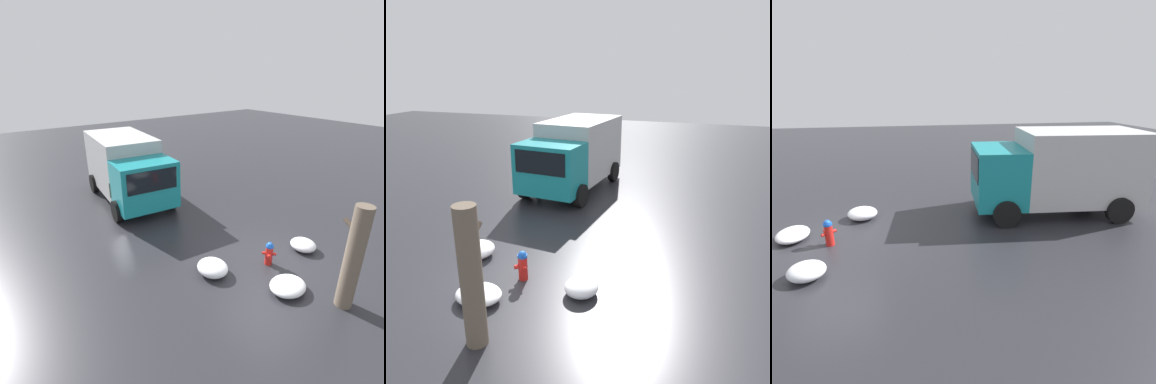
# 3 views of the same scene
# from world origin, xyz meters

# --- Properties ---
(ground_plane) EXTENTS (60.00, 60.00, 0.00)m
(ground_plane) POSITION_xyz_m (0.00, 0.00, 0.00)
(ground_plane) COLOR #28282D
(fire_hydrant) EXTENTS (0.38, 0.38, 0.79)m
(fire_hydrant) POSITION_xyz_m (-0.00, 0.00, 0.40)
(fire_hydrant) COLOR red
(fire_hydrant) RESTS_ON ground_plane
(tree_trunk) EXTENTS (0.66, 0.43, 2.87)m
(tree_trunk) POSITION_xyz_m (-2.37, -0.19, 1.45)
(tree_trunk) COLOR #6B5B4C
(tree_trunk) RESTS_ON ground_plane
(delivery_truck) EXTENTS (5.96, 3.17, 2.94)m
(delivery_truck) POSITION_xyz_m (7.57, 1.27, 1.60)
(delivery_truck) COLOR teal
(delivery_truck) RESTS_ON ground_plane
(pedestrian) EXTENTS (0.35, 0.35, 1.63)m
(pedestrian) POSITION_xyz_m (6.37, 2.47, 0.89)
(pedestrian) COLOR #23232D
(pedestrian) RESTS_ON ground_plane
(snow_pile_by_hydrant) EXTENTS (0.91, 1.10, 0.33)m
(snow_pile_by_hydrant) POSITION_xyz_m (-1.17, 0.55, 0.16)
(snow_pile_by_hydrant) COLOR white
(snow_pile_by_hydrant) RESTS_ON ground_plane
(snow_pile_curbside) EXTENTS (0.87, 0.81, 0.38)m
(snow_pile_curbside) POSITION_xyz_m (-0.16, -1.61, 0.19)
(snow_pile_curbside) COLOR white
(snow_pile_curbside) RESTS_ON ground_plane
(snow_pile_by_tree) EXTENTS (0.99, 0.90, 0.42)m
(snow_pile_by_tree) POSITION_xyz_m (0.68, 1.75, 0.21)
(snow_pile_by_tree) COLOR white
(snow_pile_by_tree) RESTS_ON ground_plane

